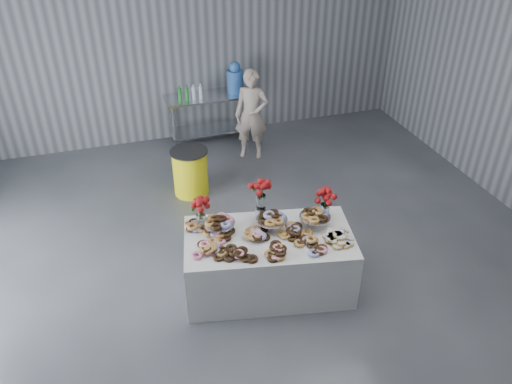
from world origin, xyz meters
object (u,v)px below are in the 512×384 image
person (251,115)px  trash_barrel (190,172)px  prep_table (209,110)px  display_table (269,262)px  water_jug (235,79)px

person → trash_barrel: 1.56m
prep_table → person: bearing=-51.7°
display_table → trash_barrel: size_ratio=2.62×
prep_table → trash_barrel: 1.74m
prep_table → person: size_ratio=0.98×
display_table → person: person is taller
person → water_jug: bearing=120.7°
trash_barrel → person: bearing=34.8°
water_jug → person: size_ratio=0.36×
prep_table → trash_barrel: bearing=-112.5°
prep_table → trash_barrel: (-0.66, -1.59, -0.25)m
display_table → prep_table: bearing=87.2°
person → trash_barrel: (-1.24, -0.86, -0.40)m
person → display_table: bearing=-78.8°
water_jug → trash_barrel: size_ratio=0.76×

